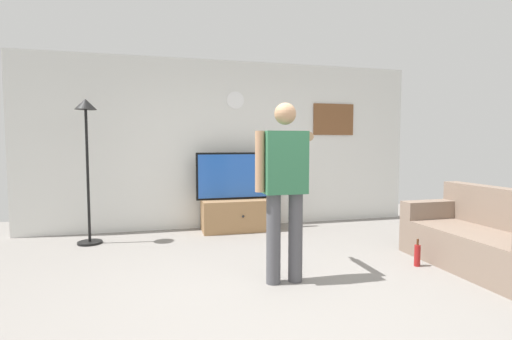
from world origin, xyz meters
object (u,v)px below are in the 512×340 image
object	(u,v)px
person_standing_nearer_lamp	(284,181)
side_couch	(489,241)
tv_stand	(239,215)
wall_clock	(235,100)
television	(239,176)
floor_lamp	(87,141)
beverage_bottle	(417,255)
framed_picture	(333,119)

from	to	relation	value
person_standing_nearer_lamp	side_couch	bearing A→B (deg)	-5.18
tv_stand	person_standing_nearer_lamp	bearing A→B (deg)	-90.50
wall_clock	television	bearing A→B (deg)	-90.00
wall_clock	side_couch	world-z (taller)	wall_clock
floor_lamp	person_standing_nearer_lamp	bearing A→B (deg)	-43.09
television	wall_clock	distance (m)	1.23
beverage_bottle	tv_stand	bearing A→B (deg)	125.57
framed_picture	person_standing_nearer_lamp	world-z (taller)	framed_picture
framed_picture	beverage_bottle	distance (m)	3.00
tv_stand	side_couch	distance (m)	3.35
person_standing_nearer_lamp	beverage_bottle	size ratio (longest dim) A/B	5.70
person_standing_nearer_lamp	side_couch	world-z (taller)	person_standing_nearer_lamp
television	side_couch	xyz separation A→B (m)	(2.25, -2.53, -0.54)
framed_picture	beverage_bottle	xyz separation A→B (m)	(-0.17, -2.49, -1.66)
person_standing_nearer_lamp	wall_clock	bearing A→B (deg)	89.56
television	beverage_bottle	world-z (taller)	television
television	framed_picture	bearing A→B (deg)	8.14
floor_lamp	side_couch	xyz separation A→B (m)	(4.39, -2.19, -1.08)
television	floor_lamp	distance (m)	2.24
television	person_standing_nearer_lamp	size ratio (longest dim) A/B	0.76
floor_lamp	tv_stand	bearing A→B (deg)	7.58
tv_stand	beverage_bottle	bearing A→B (deg)	-54.43
person_standing_nearer_lamp	framed_picture	bearing A→B (deg)	55.63
beverage_bottle	person_standing_nearer_lamp	bearing A→B (deg)	-177.16
person_standing_nearer_lamp	beverage_bottle	xyz separation A→B (m)	(1.59, 0.08, -0.87)
side_couch	floor_lamp	bearing A→B (deg)	153.45
tv_stand	floor_lamp	size ratio (longest dim) A/B	0.60
tv_stand	television	size ratio (longest dim) A/B	0.88
floor_lamp	side_couch	distance (m)	5.03
television	framed_picture	size ratio (longest dim) A/B	1.79
wall_clock	side_couch	xyz separation A→B (m)	(2.25, -2.77, -1.75)
tv_stand	floor_lamp	bearing A→B (deg)	-172.42
tv_stand	wall_clock	distance (m)	1.84
tv_stand	side_couch	size ratio (longest dim) A/B	0.67
framed_picture	floor_lamp	size ratio (longest dim) A/B	0.38
person_standing_nearer_lamp	beverage_bottle	distance (m)	1.82
tv_stand	floor_lamp	world-z (taller)	floor_lamp
television	wall_clock	bearing A→B (deg)	90.00
person_standing_nearer_lamp	beverage_bottle	bearing A→B (deg)	2.84
tv_stand	beverage_bottle	distance (m)	2.70
tv_stand	person_standing_nearer_lamp	distance (m)	2.40
wall_clock	framed_picture	size ratio (longest dim) A/B	0.38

